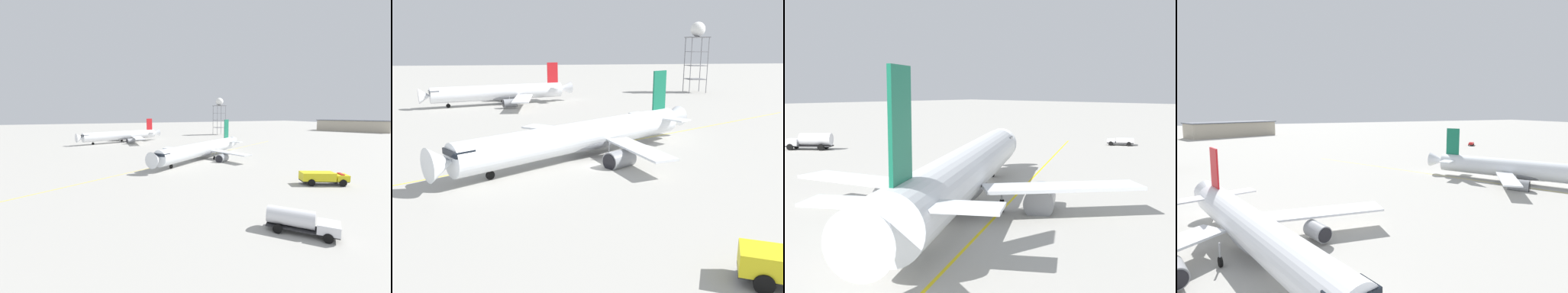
# 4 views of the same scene
# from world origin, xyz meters

# --- Properties ---
(ground_plane) EXTENTS (600.00, 600.00, 0.00)m
(ground_plane) POSITION_xyz_m (0.00, 0.00, 0.00)
(ground_plane) COLOR #ADAAA3
(airliner_main) EXTENTS (29.50, 39.85, 12.15)m
(airliner_main) POSITION_xyz_m (-4.95, -1.33, 2.98)
(airliner_main) COLOR silver
(airliner_main) RESTS_ON ground_plane
(airliner_secondary) EXTENTS (35.53, 41.06, 11.18)m
(airliner_secondary) POSITION_xyz_m (-62.05, -17.11, 3.21)
(airliner_secondary) COLOR white
(airliner_secondary) RESTS_ON ground_plane
(radar_tower) EXTENTS (6.74, 6.74, 23.67)m
(radar_tower) POSITION_xyz_m (-83.65, 47.50, 19.24)
(radar_tower) COLOR slate
(radar_tower) RESTS_ON ground_plane
(taxiway_centreline) EXTENTS (60.32, 106.56, 0.01)m
(taxiway_centreline) POSITION_xyz_m (-8.60, -1.90, 0.00)
(taxiway_centreline) COLOR yellow
(taxiway_centreline) RESTS_ON ground_plane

